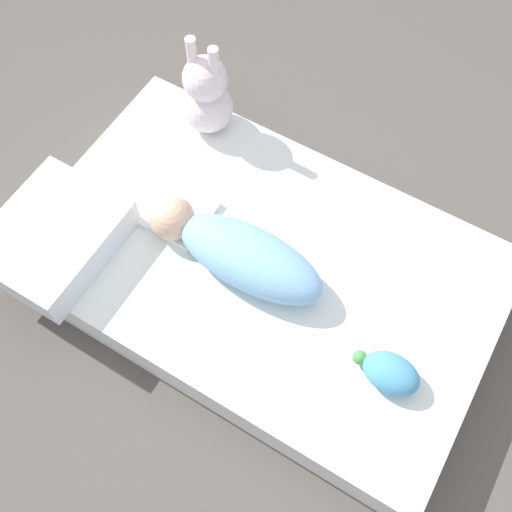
{
  "coord_description": "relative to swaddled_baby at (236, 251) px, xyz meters",
  "views": [
    {
      "loc": [
        -0.4,
        0.7,
        1.74
      ],
      "look_at": [
        0.01,
        0.02,
        0.22
      ],
      "focal_mm": 42.0,
      "sensor_mm": 36.0,
      "label": 1
    }
  ],
  "objects": [
    {
      "name": "pillow",
      "position": [
        0.48,
        0.22,
        -0.01
      ],
      "size": [
        0.32,
        0.39,
        0.11
      ],
      "color": "white",
      "rests_on": "bed_mattress"
    },
    {
      "name": "swaddled_baby",
      "position": [
        0.0,
        0.0,
        0.0
      ],
      "size": [
        0.56,
        0.19,
        0.14
      ],
      "rotation": [
        0.0,
        0.0,
        0.01
      ],
      "color": "#7FB7E5",
      "rests_on": "bed_mattress"
    },
    {
      "name": "ground_plane",
      "position": [
        -0.06,
        -0.05,
        -0.24
      ],
      "size": [
        12.0,
        12.0,
        0.0
      ],
      "primitive_type": "plane",
      "color": "#514C47"
    },
    {
      "name": "turtle_plush",
      "position": [
        -0.53,
        0.09,
        -0.03
      ],
      "size": [
        0.19,
        0.11,
        0.08
      ],
      "color": "#4C99C6",
      "rests_on": "bed_mattress"
    },
    {
      "name": "bunny_plush",
      "position": [
        0.35,
        -0.39,
        0.07
      ],
      "size": [
        0.16,
        0.16,
        0.35
      ],
      "color": "silver",
      "rests_on": "bed_mattress"
    },
    {
      "name": "bed_mattress",
      "position": [
        -0.06,
        -0.05,
        -0.15
      ],
      "size": [
        1.38,
        0.85,
        0.17
      ],
      "color": "white",
      "rests_on": "ground_plane"
    },
    {
      "name": "burp_cloth",
      "position": [
        0.25,
        -0.05,
        -0.06
      ],
      "size": [
        0.22,
        0.19,
        0.02
      ],
      "color": "white",
      "rests_on": "bed_mattress"
    }
  ]
}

